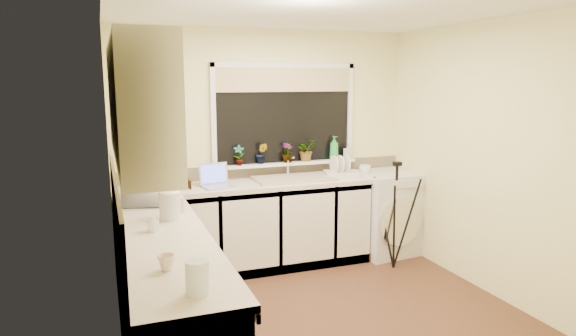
{
  "coord_description": "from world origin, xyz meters",
  "views": [
    {
      "loc": [
        -1.64,
        -3.58,
        1.93
      ],
      "look_at": [
        -0.11,
        0.55,
        1.15
      ],
      "focal_mm": 31.33,
      "sensor_mm": 36.0,
      "label": 1
    }
  ],
  "objects_px": {
    "plant_a": "(239,155)",
    "plant_b": "(262,153)",
    "dish_rack": "(341,174)",
    "cup_back": "(365,169)",
    "laptop": "(216,180)",
    "tripod": "(395,216)",
    "steel_jar": "(153,224)",
    "soap_bottle_clear": "(348,151)",
    "washing_machine": "(384,213)",
    "kettle": "(170,206)",
    "plant_c": "(287,153)",
    "microwave": "(147,186)",
    "soap_bottle_green": "(334,148)",
    "plant_d": "(306,150)",
    "cup_left": "(166,263)",
    "glass_jug": "(197,277)"
  },
  "relations": [
    {
      "from": "plant_a",
      "to": "plant_b",
      "type": "distance_m",
      "value": 0.26
    },
    {
      "from": "dish_rack",
      "to": "cup_back",
      "type": "xyz_separation_m",
      "value": [
        0.31,
        0.04,
        0.02
      ]
    },
    {
      "from": "laptop",
      "to": "tripod",
      "type": "xyz_separation_m",
      "value": [
        1.74,
        -0.46,
        -0.4
      ]
    },
    {
      "from": "steel_jar",
      "to": "soap_bottle_clear",
      "type": "bearing_deg",
      "value": 34.16
    },
    {
      "from": "washing_machine",
      "to": "dish_rack",
      "type": "relative_size",
      "value": 2.56
    },
    {
      "from": "washing_machine",
      "to": "laptop",
      "type": "bearing_deg",
      "value": 174.08
    },
    {
      "from": "washing_machine",
      "to": "kettle",
      "type": "relative_size",
      "value": 4.45
    },
    {
      "from": "kettle",
      "to": "plant_a",
      "type": "relative_size",
      "value": 0.96
    },
    {
      "from": "laptop",
      "to": "cup_back",
      "type": "distance_m",
      "value": 1.68
    },
    {
      "from": "dish_rack",
      "to": "plant_b",
      "type": "distance_m",
      "value": 0.89
    },
    {
      "from": "washing_machine",
      "to": "plant_c",
      "type": "bearing_deg",
      "value": 160.46
    },
    {
      "from": "laptop",
      "to": "microwave",
      "type": "distance_m",
      "value": 0.8
    },
    {
      "from": "tripod",
      "to": "steel_jar",
      "type": "xyz_separation_m",
      "value": [
        -2.47,
        -0.84,
        0.4
      ]
    },
    {
      "from": "dish_rack",
      "to": "plant_b",
      "type": "height_order",
      "value": "plant_b"
    },
    {
      "from": "kettle",
      "to": "tripod",
      "type": "relative_size",
      "value": 0.18
    },
    {
      "from": "washing_machine",
      "to": "kettle",
      "type": "bearing_deg",
      "value": -163.1
    },
    {
      "from": "soap_bottle_green",
      "to": "steel_jar",
      "type": "bearing_deg",
      "value": -143.48
    },
    {
      "from": "microwave",
      "to": "plant_d",
      "type": "height_order",
      "value": "plant_d"
    },
    {
      "from": "plant_b",
      "to": "plant_c",
      "type": "height_order",
      "value": "plant_b"
    },
    {
      "from": "tripod",
      "to": "microwave",
      "type": "xyz_separation_m",
      "value": [
        -2.43,
        0.06,
        0.48
      ]
    },
    {
      "from": "microwave",
      "to": "plant_b",
      "type": "relative_size",
      "value": 2.22
    },
    {
      "from": "steel_jar",
      "to": "microwave",
      "type": "relative_size",
      "value": 0.23
    },
    {
      "from": "tripod",
      "to": "plant_b",
      "type": "xyz_separation_m",
      "value": [
        -1.19,
        0.74,
        0.6
      ]
    },
    {
      "from": "microwave",
      "to": "soap_bottle_green",
      "type": "height_order",
      "value": "soap_bottle_green"
    },
    {
      "from": "kettle",
      "to": "plant_d",
      "type": "bearing_deg",
      "value": 38.88
    },
    {
      "from": "microwave",
      "to": "cup_left",
      "type": "relative_size",
      "value": 5.14
    },
    {
      "from": "dish_rack",
      "to": "soap_bottle_green",
      "type": "height_order",
      "value": "soap_bottle_green"
    },
    {
      "from": "plant_c",
      "to": "cup_left",
      "type": "relative_size",
      "value": 2.23
    },
    {
      "from": "steel_jar",
      "to": "cup_back",
      "type": "relative_size",
      "value": 0.87
    },
    {
      "from": "washing_machine",
      "to": "laptop",
      "type": "xyz_separation_m",
      "value": [
        -1.9,
        -0.0,
        0.5
      ]
    },
    {
      "from": "plant_c",
      "to": "soap_bottle_green",
      "type": "xyz_separation_m",
      "value": [
        0.56,
        0.01,
        0.03
      ]
    },
    {
      "from": "glass_jug",
      "to": "microwave",
      "type": "relative_size",
      "value": 0.35
    },
    {
      "from": "kettle",
      "to": "glass_jug",
      "type": "relative_size",
      "value": 1.21
    },
    {
      "from": "laptop",
      "to": "plant_d",
      "type": "relative_size",
      "value": 1.42
    },
    {
      "from": "washing_machine",
      "to": "soap_bottle_green",
      "type": "height_order",
      "value": "soap_bottle_green"
    },
    {
      "from": "kettle",
      "to": "plant_a",
      "type": "height_order",
      "value": "plant_a"
    },
    {
      "from": "cup_back",
      "to": "plant_a",
      "type": "bearing_deg",
      "value": 173.34
    },
    {
      "from": "washing_machine",
      "to": "kettle",
      "type": "height_order",
      "value": "kettle"
    },
    {
      "from": "plant_a",
      "to": "cup_left",
      "type": "xyz_separation_m",
      "value": [
        -1.02,
        -2.3,
        -0.21
      ]
    },
    {
      "from": "microwave",
      "to": "plant_c",
      "type": "xyz_separation_m",
      "value": [
        1.52,
        0.66,
        0.12
      ]
    },
    {
      "from": "microwave",
      "to": "tripod",
      "type": "bearing_deg",
      "value": -77.02
    },
    {
      "from": "plant_d",
      "to": "cup_left",
      "type": "height_order",
      "value": "plant_d"
    },
    {
      "from": "laptop",
      "to": "cup_back",
      "type": "bearing_deg",
      "value": -8.81
    },
    {
      "from": "laptop",
      "to": "cup_left",
      "type": "bearing_deg",
      "value": -121.03
    },
    {
      "from": "laptop",
      "to": "microwave",
      "type": "xyz_separation_m",
      "value": [
        -0.69,
        -0.41,
        0.08
      ]
    },
    {
      "from": "plant_b",
      "to": "plant_d",
      "type": "bearing_deg",
      "value": 0.35
    },
    {
      "from": "plant_b",
      "to": "cup_left",
      "type": "distance_m",
      "value": 2.67
    },
    {
      "from": "laptop",
      "to": "microwave",
      "type": "height_order",
      "value": "microwave"
    },
    {
      "from": "plant_b",
      "to": "microwave",
      "type": "bearing_deg",
      "value": -151.19
    },
    {
      "from": "plant_b",
      "to": "washing_machine",
      "type": "bearing_deg",
      "value": -11.54
    }
  ]
}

